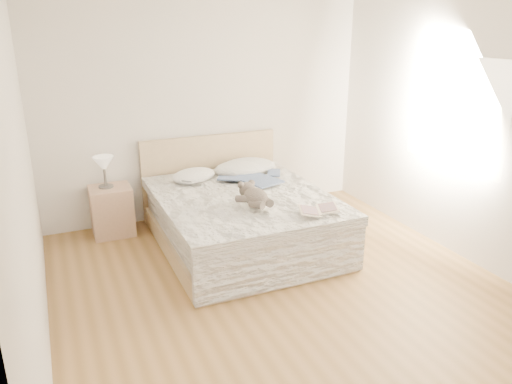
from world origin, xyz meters
The scene contains 15 objects.
floor centered at (0.00, 0.00, 0.00)m, with size 4.00×4.50×0.00m, color brown.
wall_back centered at (0.00, 2.25, 1.35)m, with size 4.00×0.02×2.70m, color silver.
wall_left centered at (-2.00, 0.00, 1.35)m, with size 0.02×4.50×2.70m, color silver.
wall_right centered at (2.00, 0.00, 1.35)m, with size 0.02×4.50×2.70m, color silver.
window centered at (1.99, 0.30, 1.45)m, with size 0.02×1.30×1.10m, color white.
bed centered at (0.00, 1.19, 0.31)m, with size 1.72×2.14×1.00m.
nightstand centered at (-1.24, 2.00, 0.28)m, with size 0.45×0.40×0.56m, color tan.
table_lamp centered at (-1.28, 2.02, 0.81)m, with size 0.25×0.25×0.35m.
pillow_left centered at (-0.32, 1.80, 0.64)m, with size 0.53×0.37×0.16m, color white.
pillow_middle centered at (0.27, 1.83, 0.64)m, with size 0.64×0.45×0.19m, color white.
pillow_right centered at (0.40, 1.90, 0.64)m, with size 0.65×0.46×0.20m, color silver.
blouse centered at (0.31, 1.41, 0.63)m, with size 0.55×0.59×0.02m, color #3B4C72, non-canonical shape.
photo_book centered at (-0.38, 1.67, 0.63)m, with size 0.28×0.20×0.02m, color white.
childrens_book centered at (0.46, 0.31, 0.63)m, with size 0.40×0.27×0.03m, color beige.
teddy_bear centered at (-0.04, 0.65, 0.65)m, with size 0.27×0.38×0.20m, color brown, non-canonical shape.
Camera 1 is at (-1.83, -3.48, 2.35)m, focal length 35.00 mm.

